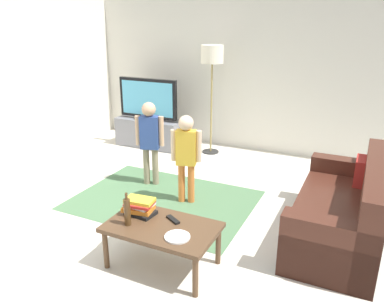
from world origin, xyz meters
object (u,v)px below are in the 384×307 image
(floor_lamp, at_px, (212,60))
(bottle, at_px, (127,212))
(tv, at_px, (148,100))
(child_near_tv, at_px, (150,136))
(book_stack, at_px, (139,206))
(coffee_table, at_px, (162,230))
(couch, at_px, (346,213))
(tv_remote, at_px, (173,220))
(plate, at_px, (177,237))
(child_center, at_px, (186,151))
(tv_stand, at_px, (150,133))

(floor_lamp, distance_m, bottle, 3.43)
(tv, height_order, child_near_tv, tv)
(book_stack, bearing_deg, floor_lamp, 100.16)
(book_stack, xyz_separation_m, bottle, (0.02, -0.22, 0.05))
(child_near_tv, height_order, coffee_table, child_near_tv)
(couch, xyz_separation_m, tv_remote, (-1.41, -1.09, 0.14))
(floor_lamp, bearing_deg, plate, -71.91)
(couch, distance_m, book_stack, 2.09)
(child_center, xyz_separation_m, book_stack, (0.09, -1.17, -0.17))
(couch, bearing_deg, tv_stand, 152.82)
(tv, distance_m, child_near_tv, 1.67)
(tv_stand, distance_m, child_near_tv, 1.74)
(child_center, height_order, bottle, child_center)
(child_near_tv, xyz_separation_m, book_stack, (0.77, -1.45, -0.19))
(tv, bearing_deg, tv_remote, -54.65)
(tv_stand, distance_m, coffee_table, 3.55)
(bottle, bearing_deg, plate, -0.00)
(plate, bearing_deg, book_stack, 157.16)
(coffee_table, bearing_deg, bottle, -156.80)
(floor_lamp, xyz_separation_m, tv_remote, (0.89, -3.00, -1.11))
(child_near_tv, xyz_separation_m, coffee_table, (1.06, -1.54, -0.32))
(tv_stand, relative_size, couch, 0.67)
(tv_stand, bearing_deg, child_near_tv, -57.94)
(tv, bearing_deg, child_near_tv, -57.55)
(tv, relative_size, book_stack, 3.44)
(tv_stand, bearing_deg, couch, -27.18)
(child_near_tv, height_order, plate, child_near_tv)
(tv_stand, bearing_deg, tv, -90.00)
(child_center, distance_m, book_stack, 1.18)
(tv_stand, xyz_separation_m, child_center, (1.57, -1.70, 0.42))
(child_center, relative_size, plate, 5.04)
(tv_remote, height_order, plate, plate)
(couch, height_order, book_stack, couch)
(tv, height_order, tv_remote, tv)
(book_stack, bearing_deg, couch, 32.30)
(child_near_tv, height_order, book_stack, child_near_tv)
(floor_lamp, bearing_deg, couch, -39.65)
(tv, xyz_separation_m, book_stack, (1.66, -2.85, -0.35))
(child_center, distance_m, bottle, 1.39)
(plate, bearing_deg, floor_lamp, 108.09)
(child_center, xyz_separation_m, plate, (0.60, -1.38, -0.24))
(tv_remote, bearing_deg, tv_stand, 155.36)
(coffee_table, bearing_deg, tv, 123.56)
(child_near_tv, bearing_deg, tv_stand, 122.06)
(coffee_table, bearing_deg, tv_stand, 123.38)
(tv, xyz_separation_m, floor_lamp, (1.12, 0.17, 0.70))
(tv, relative_size, bottle, 3.51)
(child_center, height_order, book_stack, child_center)
(book_stack, bearing_deg, tv_stand, 120.03)
(floor_lamp, relative_size, coffee_table, 1.78)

